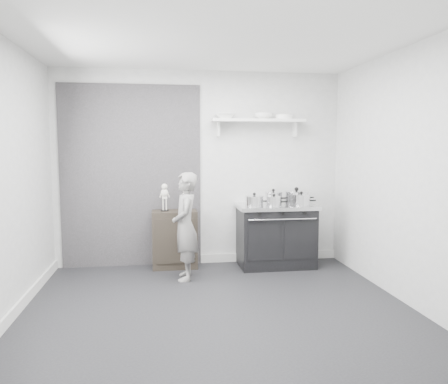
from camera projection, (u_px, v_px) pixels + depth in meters
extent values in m
plane|color=black|center=(217.00, 308.00, 4.50)|extent=(4.00, 4.00, 0.00)
cube|color=#B1B1AF|center=(200.00, 169.00, 6.13)|extent=(4.00, 0.02, 2.70)
cube|color=#B1B1AF|center=(256.00, 199.00, 2.59)|extent=(4.00, 0.02, 2.70)
cube|color=#B1B1AF|center=(4.00, 180.00, 4.07)|extent=(0.02, 3.60, 2.70)
cube|color=#B1B1AF|center=(403.00, 176.00, 4.65)|extent=(0.02, 3.60, 2.70)
cube|color=silver|center=(217.00, 39.00, 4.22)|extent=(4.00, 3.60, 0.02)
cube|color=black|center=(131.00, 176.00, 5.99)|extent=(1.90, 0.02, 2.50)
cube|color=silver|center=(269.00, 256.00, 6.39)|extent=(2.00, 0.03, 0.12)
cube|color=silver|center=(14.00, 313.00, 4.21)|extent=(0.03, 3.60, 0.12)
cube|color=white|center=(258.00, 120.00, 6.05)|extent=(1.30, 0.26, 0.04)
cube|color=white|center=(218.00, 129.00, 6.05)|extent=(0.03, 0.12, 0.20)
cube|color=white|center=(295.00, 130.00, 6.21)|extent=(0.03, 0.12, 0.20)
cube|color=black|center=(276.00, 237.00, 6.06)|extent=(1.02, 0.61, 0.81)
cube|color=silver|center=(276.00, 206.00, 6.02)|extent=(1.08, 0.65, 0.05)
cube|color=black|center=(264.00, 241.00, 5.72)|extent=(0.43, 0.02, 0.53)
cube|color=black|center=(300.00, 240.00, 5.80)|extent=(0.43, 0.02, 0.53)
cylinder|color=silver|center=(283.00, 219.00, 5.70)|extent=(0.91, 0.02, 0.02)
cylinder|color=black|center=(260.00, 214.00, 5.66)|extent=(0.04, 0.03, 0.04)
cylinder|color=black|center=(283.00, 213.00, 5.71)|extent=(0.04, 0.03, 0.04)
cylinder|color=black|center=(305.00, 213.00, 5.75)|extent=(0.04, 0.03, 0.04)
cube|color=black|center=(175.00, 239.00, 5.99)|extent=(0.61, 0.35, 0.79)
imported|color=slate|center=(185.00, 226.00, 5.42)|extent=(0.34, 0.50, 1.34)
cylinder|color=silver|center=(254.00, 201.00, 5.88)|extent=(0.24, 0.24, 0.12)
cylinder|color=silver|center=(254.00, 196.00, 5.87)|extent=(0.25, 0.25, 0.02)
sphere|color=black|center=(254.00, 194.00, 5.87)|extent=(0.04, 0.04, 0.04)
cylinder|color=black|center=(266.00, 201.00, 5.90)|extent=(0.10, 0.02, 0.02)
cylinder|color=silver|center=(273.00, 198.00, 6.09)|extent=(0.24, 0.24, 0.15)
cylinder|color=silver|center=(273.00, 192.00, 6.09)|extent=(0.25, 0.25, 0.02)
sphere|color=black|center=(273.00, 190.00, 6.08)|extent=(0.04, 0.04, 0.04)
cylinder|color=black|center=(284.00, 198.00, 6.12)|extent=(0.10, 0.02, 0.02)
cylinder|color=silver|center=(296.00, 198.00, 6.13)|extent=(0.33, 0.33, 0.16)
cylinder|color=silver|center=(296.00, 192.00, 6.12)|extent=(0.34, 0.34, 0.02)
sphere|color=black|center=(296.00, 189.00, 6.12)|extent=(0.06, 0.06, 0.06)
cylinder|color=black|center=(310.00, 198.00, 6.16)|extent=(0.10, 0.02, 0.02)
cylinder|color=silver|center=(301.00, 201.00, 5.89)|extent=(0.23, 0.23, 0.14)
cylinder|color=silver|center=(301.00, 195.00, 5.88)|extent=(0.24, 0.24, 0.02)
sphere|color=black|center=(301.00, 193.00, 5.88)|extent=(0.04, 0.04, 0.04)
cylinder|color=black|center=(312.00, 200.00, 5.91)|extent=(0.10, 0.02, 0.02)
cylinder|color=silver|center=(274.00, 202.00, 5.81)|extent=(0.19, 0.19, 0.12)
cylinder|color=silver|center=(274.00, 197.00, 5.81)|extent=(0.20, 0.20, 0.01)
sphere|color=black|center=(274.00, 195.00, 5.80)|extent=(0.03, 0.03, 0.03)
cylinder|color=black|center=(284.00, 202.00, 5.83)|extent=(0.10, 0.02, 0.02)
imported|color=white|center=(225.00, 116.00, 5.97)|extent=(0.28, 0.28, 0.07)
imported|color=white|center=(264.00, 116.00, 6.05)|extent=(0.25, 0.25, 0.08)
cylinder|color=white|center=(284.00, 117.00, 6.10)|extent=(0.25, 0.25, 0.06)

